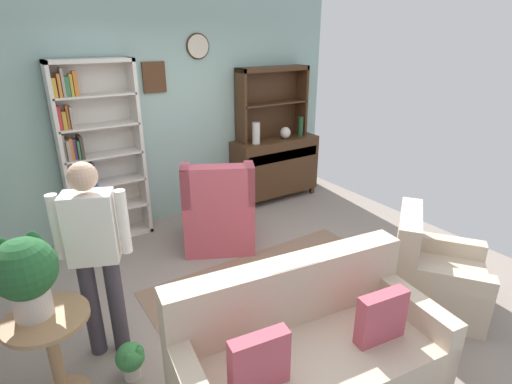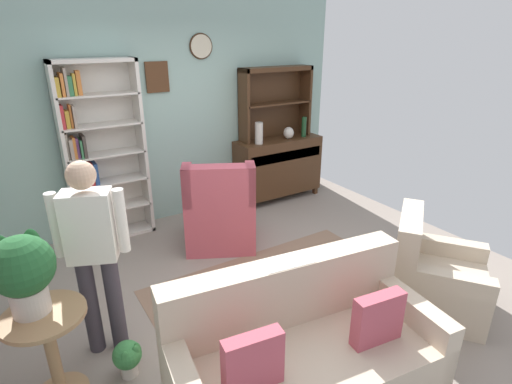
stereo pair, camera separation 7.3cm
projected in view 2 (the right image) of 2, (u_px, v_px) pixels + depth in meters
ground_plane at (258, 291)px, 3.93m from camera, size 5.40×4.60×0.02m
wall_back at (169, 113)px, 5.09m from camera, size 5.00×0.09×2.80m
area_rug at (293, 299)px, 3.79m from camera, size 2.49×1.85×0.01m
bookshelf at (98, 156)px, 4.60m from camera, size 0.90×0.30×2.10m
sideboard at (278, 166)px, 5.96m from camera, size 1.30×0.45×0.92m
sideboard_hutch at (275, 93)px, 5.66m from camera, size 1.10×0.26×1.00m
vase_tall at (259, 133)px, 5.50m from camera, size 0.11×0.11×0.30m
vase_round at (289, 133)px, 5.79m from camera, size 0.15×0.15×0.17m
bottle_wine at (304, 127)px, 5.88m from camera, size 0.07×0.07×0.29m
couch_floral at (303, 356)px, 2.72m from camera, size 1.90×1.09×0.90m
armchair_floral at (433, 279)px, 3.61m from camera, size 1.06×1.07×0.88m
wingback_chair at (220, 215)px, 4.63m from camera, size 1.06×1.07×1.05m
plant_stand at (51, 347)px, 2.63m from camera, size 0.52×0.52×0.70m
potted_plant_large at (23, 269)px, 2.44m from camera, size 0.38×0.38×0.53m
potted_plant_small at (128, 357)px, 2.90m from camera, size 0.21×0.21×0.29m
person_reading at (93, 248)px, 2.89m from camera, size 0.51×0.32×1.56m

